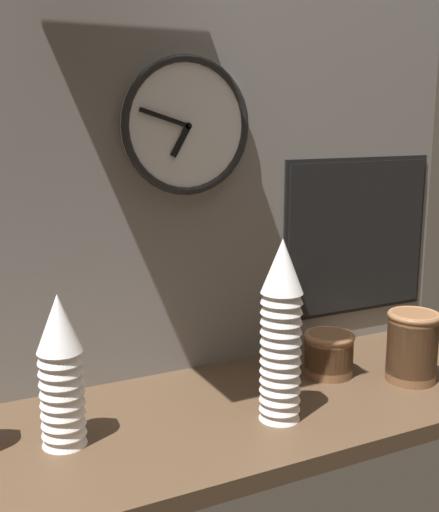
{
  "coord_description": "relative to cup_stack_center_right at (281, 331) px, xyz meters",
  "views": [
    {
      "loc": [
        -0.66,
        -1.22,
        0.65
      ],
      "look_at": [
        -0.03,
        0.04,
        0.35
      ],
      "focal_mm": 45.0,
      "sensor_mm": 36.0,
      "label": 1
    }
  ],
  "objects": [
    {
      "name": "bowl_stack_right",
      "position": [
        0.24,
        0.16,
        -0.14
      ],
      "size": [
        0.13,
        0.13,
        0.11
      ],
      "color": "brown",
      "rests_on": "ground_plane"
    },
    {
      "name": "ground_plane",
      "position": [
        -0.05,
        0.1,
        -0.22
      ],
      "size": [
        1.6,
        0.56,
        0.04
      ],
      "primitive_type": "cube",
      "color": "#4C3826"
    },
    {
      "name": "bowl_stack_far_right",
      "position": [
        0.41,
        0.03,
        -0.11
      ],
      "size": [
        0.13,
        0.13,
        0.18
      ],
      "color": "brown",
      "rests_on": "ground_plane"
    },
    {
      "name": "wall_clock",
      "position": [
        -0.07,
        0.34,
        0.43
      ],
      "size": [
        0.34,
        0.03,
        0.34
      ],
      "color": "white"
    },
    {
      "name": "menu_board",
      "position": [
        0.47,
        0.35,
        0.11
      ],
      "size": [
        0.5,
        0.01,
        0.46
      ],
      "color": "black"
    },
    {
      "name": "cup_stack_left",
      "position": [
        -0.45,
        0.1,
        -0.04
      ],
      "size": [
        0.09,
        0.09,
        0.32
      ],
      "color": "white",
      "rests_on": "ground_plane"
    },
    {
      "name": "cup_stack_center_right",
      "position": [
        0.0,
        0.0,
        0.0
      ],
      "size": [
        0.09,
        0.09,
        0.41
      ],
      "color": "white",
      "rests_on": "ground_plane"
    },
    {
      "name": "wall_tiled_back",
      "position": [
        -0.05,
        0.37,
        0.32
      ],
      "size": [
        1.6,
        0.03,
        1.05
      ],
      "color": "slate",
      "rests_on": "ground_plane"
    }
  ]
}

